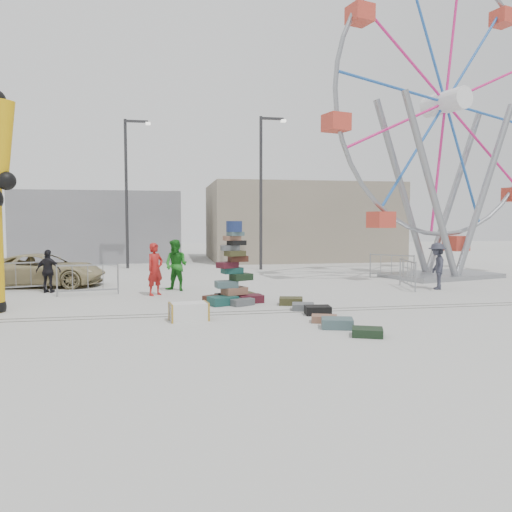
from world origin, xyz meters
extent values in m
plane|color=#9E9E99|center=(0.00, 0.00, 0.00)|extent=(90.00, 90.00, 0.00)
cube|color=#47443F|center=(0.00, 0.60, 0.00)|extent=(40.00, 0.04, 0.01)
cube|color=#47443F|center=(0.00, 1.00, 0.00)|extent=(40.00, 0.04, 0.01)
cube|color=gray|center=(7.00, 20.00, 2.50)|extent=(12.00, 8.00, 5.00)
cube|color=gray|center=(-6.00, 22.00, 2.20)|extent=(10.00, 8.00, 4.40)
cylinder|color=#2D2D30|center=(3.00, 13.00, 4.00)|extent=(0.16, 0.16, 8.00)
cube|color=#2D2D30|center=(3.60, 13.00, 7.90)|extent=(1.20, 0.15, 0.12)
cube|color=silver|center=(4.20, 13.00, 7.80)|extent=(0.25, 0.25, 0.12)
cylinder|color=#2D2D30|center=(-4.00, 15.00, 4.00)|extent=(0.16, 0.16, 8.00)
cube|color=#2D2D30|center=(-3.40, 15.00, 7.90)|extent=(1.20, 0.15, 0.12)
cube|color=silver|center=(-2.80, 15.00, 7.80)|extent=(0.25, 0.25, 0.12)
cube|color=#184A45|center=(-0.27, 2.20, 0.14)|extent=(0.99, 0.84, 0.27)
cube|color=#4A131F|center=(0.62, 2.50, 0.13)|extent=(0.87, 0.67, 0.25)
cube|color=#452016|center=(-0.43, 2.70, 0.11)|extent=(0.88, 0.80, 0.23)
cube|color=#3B3A1D|center=(0.46, 2.99, 0.13)|extent=(0.86, 0.69, 0.25)
cube|color=#575B5E|center=(0.28, 2.05, 0.10)|extent=(0.85, 0.75, 0.21)
cube|color=black|center=(-0.05, 3.04, 0.11)|extent=(0.77, 0.61, 0.23)
cube|color=#885A45|center=(0.13, 2.50, 0.39)|extent=(0.87, 0.75, 0.23)
cube|color=#455F63|center=(-0.13, 2.45, 0.60)|extent=(0.72, 0.54, 0.21)
cube|color=black|center=(0.35, 2.55, 0.81)|extent=(0.77, 0.67, 0.21)
cube|color=#184A45|center=(0.08, 2.65, 1.01)|extent=(0.71, 0.57, 0.19)
cube|color=#4A131F|center=(-0.08, 2.54, 1.20)|extent=(0.73, 0.68, 0.19)
cube|color=#452016|center=(0.26, 2.60, 1.39)|extent=(0.63, 0.48, 0.19)
cube|color=#3B3A1D|center=(0.15, 2.45, 1.56)|extent=(0.70, 0.60, 0.17)
cube|color=#575B5E|center=(0.01, 2.54, 1.73)|extent=(0.58, 0.43, 0.17)
cube|color=black|center=(0.21, 2.52, 1.89)|extent=(0.62, 0.55, 0.15)
cube|color=#885A45|center=(0.06, 2.53, 2.03)|extent=(0.56, 0.44, 0.15)
cube|color=#455F63|center=(0.17, 2.48, 2.17)|extent=(0.57, 0.50, 0.13)
cylinder|color=navy|center=(0.13, 2.50, 2.40)|extent=(0.50, 0.50, 0.33)
cylinder|color=#D6A10B|center=(-6.34, 1.97, 4.75)|extent=(0.95, 0.78, 2.23)
sphere|color=black|center=(-6.25, 1.94, 3.66)|extent=(0.51, 0.51, 0.51)
cube|color=gray|center=(10.40, 7.91, 0.10)|extent=(5.49, 4.10, 0.20)
cylinder|color=gray|center=(9.11, 6.66, 3.92)|extent=(3.37, 1.16, 7.95)
cylinder|color=gray|center=(12.15, 7.46, 3.92)|extent=(3.37, 1.16, 7.95)
cylinder|color=gray|center=(8.66, 8.36, 3.92)|extent=(3.37, 1.16, 7.95)
cylinder|color=gray|center=(11.69, 9.17, 3.92)|extent=(3.37, 1.16, 7.95)
cylinder|color=white|center=(10.40, 7.91, 7.85)|extent=(1.50, 2.34, 0.98)
torus|color=gray|center=(10.40, 7.91, 7.85)|extent=(11.61, 3.26, 11.96)
cube|color=#BE3928|center=(10.40, 7.91, 1.47)|extent=(1.08, 1.08, 0.69)
cube|color=silver|center=(-1.41, 0.00, 0.23)|extent=(1.04, 0.69, 0.46)
cube|color=#3B3A1D|center=(1.80, 1.88, 0.11)|extent=(0.82, 0.71, 0.22)
cube|color=#575B5E|center=(1.92, 0.96, 0.09)|extent=(0.75, 0.70, 0.19)
cube|color=black|center=(2.11, 0.15, 0.12)|extent=(0.74, 0.54, 0.25)
cube|color=#885A45|center=(1.97, -0.85, 0.09)|extent=(0.74, 0.62, 0.18)
cube|color=#455F63|center=(2.05, -1.58, 0.12)|extent=(0.87, 0.73, 0.24)
cube|color=black|center=(2.43, -2.51, 0.09)|extent=(0.82, 0.74, 0.19)
imported|color=maroon|center=(-2.33, 4.63, 0.91)|extent=(0.78, 0.77, 1.81)
imported|color=#1B6F1B|center=(-1.59, 5.63, 0.94)|extent=(1.16, 1.10, 1.89)
imported|color=black|center=(-6.10, 5.95, 0.77)|extent=(0.97, 0.58, 1.55)
imported|color=#2A2B38|center=(8.07, 4.28, 0.88)|extent=(1.01, 1.29, 1.76)
imported|color=tan|center=(-6.69, 7.82, 0.64)|extent=(4.86, 2.67, 1.29)
camera|label=1|loc=(-1.99, -12.84, 2.56)|focal=35.00mm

